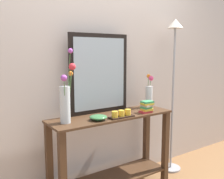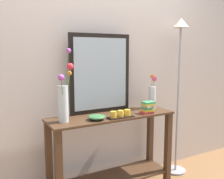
{
  "view_description": "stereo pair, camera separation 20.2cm",
  "coord_description": "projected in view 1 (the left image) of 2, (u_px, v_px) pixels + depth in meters",
  "views": [
    {
      "loc": [
        -1.31,
        -1.93,
        1.39
      ],
      "look_at": [
        0.0,
        0.0,
        1.05
      ],
      "focal_mm": 40.55,
      "sensor_mm": 36.0,
      "label": 1
    },
    {
      "loc": [
        -1.14,
        -2.04,
        1.39
      ],
      "look_at": [
        0.0,
        0.0,
        1.05
      ],
      "focal_mm": 40.55,
      "sensor_mm": 36.0,
      "label": 2
    }
  ],
  "objects": [
    {
      "name": "wall_back",
      "position": [
        95.0,
        57.0,
        2.57
      ],
      "size": [
        6.4,
        0.08,
        2.7
      ],
      "primitive_type": "cube",
      "color": "beige",
      "rests_on": "ground"
    },
    {
      "name": "console_table",
      "position": [
        112.0,
        148.0,
        2.45
      ],
      "size": [
        1.23,
        0.37,
        0.8
      ],
      "color": "#472D1C",
      "rests_on": "ground"
    },
    {
      "name": "mirror_leaning",
      "position": [
        100.0,
        74.0,
        2.45
      ],
      "size": [
        0.64,
        0.03,
        0.77
      ],
      "color": "black",
      "rests_on": "console_table"
    },
    {
      "name": "tall_vase_left",
      "position": [
        66.0,
        99.0,
        2.1
      ],
      "size": [
        0.15,
        0.14,
        0.62
      ],
      "color": "silver",
      "rests_on": "console_table"
    },
    {
      "name": "vase_right",
      "position": [
        149.0,
        94.0,
        2.73
      ],
      "size": [
        0.11,
        0.13,
        0.35
      ],
      "color": "silver",
      "rests_on": "console_table"
    },
    {
      "name": "candle_tray",
      "position": [
        121.0,
        114.0,
        2.3
      ],
      "size": [
        0.24,
        0.09,
        0.07
      ],
      "color": "black",
      "rests_on": "console_table"
    },
    {
      "name": "decorative_bowl",
      "position": [
        98.0,
        117.0,
        2.21
      ],
      "size": [
        0.16,
        0.16,
        0.05
      ],
      "color": "#38703D",
      "rests_on": "console_table"
    },
    {
      "name": "book_stack",
      "position": [
        147.0,
        107.0,
        2.49
      ],
      "size": [
        0.14,
        0.1,
        0.12
      ],
      "color": "#C63338",
      "rests_on": "console_table"
    },
    {
      "name": "floor_lamp",
      "position": [
        174.0,
        70.0,
        2.88
      ],
      "size": [
        0.24,
        0.24,
        1.76
      ],
      "color": "#9E9EA3",
      "rests_on": "ground"
    }
  ]
}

